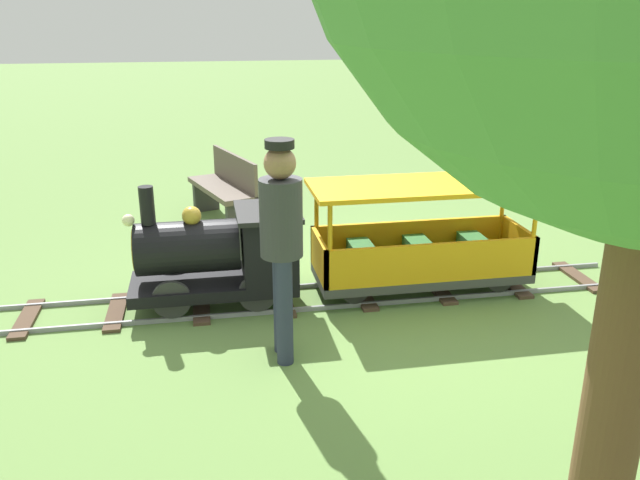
{
  "coord_description": "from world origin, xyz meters",
  "views": [
    {
      "loc": [
        -5.18,
        1.31,
        2.41
      ],
      "look_at": [
        0.0,
        0.36,
        0.55
      ],
      "focal_mm": 36.3,
      "sensor_mm": 36.0,
      "label": 1
    }
  ],
  "objects_px": {
    "passenger_car": "(421,247)",
    "park_bench": "(225,189)",
    "locomotive": "(223,253)",
    "conductor_person": "(281,234)"
  },
  "relations": [
    {
      "from": "locomotive",
      "to": "conductor_person",
      "type": "relative_size",
      "value": 0.89
    },
    {
      "from": "locomotive",
      "to": "conductor_person",
      "type": "height_order",
      "value": "conductor_person"
    },
    {
      "from": "locomotive",
      "to": "passenger_car",
      "type": "xyz_separation_m",
      "value": [
        0.0,
        -1.76,
        -0.06
      ]
    },
    {
      "from": "conductor_person",
      "to": "park_bench",
      "type": "xyz_separation_m",
      "value": [
        3.37,
        0.27,
        -0.54
      ]
    },
    {
      "from": "locomotive",
      "to": "park_bench",
      "type": "height_order",
      "value": "locomotive"
    },
    {
      "from": "park_bench",
      "to": "conductor_person",
      "type": "bearing_deg",
      "value": -175.47
    },
    {
      "from": "passenger_car",
      "to": "park_bench",
      "type": "xyz_separation_m",
      "value": [
        2.4,
        1.64,
        -0.01
      ]
    },
    {
      "from": "locomotive",
      "to": "passenger_car",
      "type": "relative_size",
      "value": 0.72
    },
    {
      "from": "locomotive",
      "to": "passenger_car",
      "type": "bearing_deg",
      "value": -90.0
    },
    {
      "from": "conductor_person",
      "to": "park_bench",
      "type": "distance_m",
      "value": 3.42
    }
  ]
}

